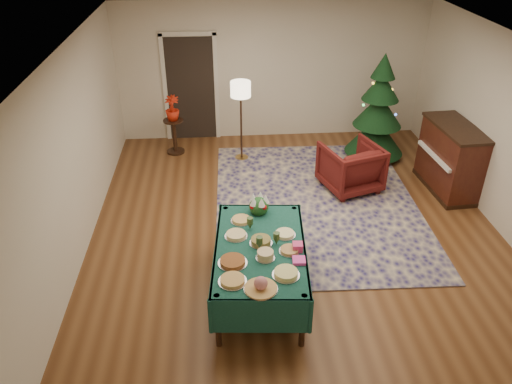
{
  "coord_description": "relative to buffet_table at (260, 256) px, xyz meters",
  "views": [
    {
      "loc": [
        -1.06,
        -6.03,
        4.28
      ],
      "look_at": [
        -0.62,
        -0.38,
        0.92
      ],
      "focal_mm": 35.0,
      "sensor_mm": 36.0,
      "label": 1
    }
  ],
  "objects": [
    {
      "name": "platter_4",
      "position": [
        0.04,
        -0.23,
        0.19
      ],
      "size": [
        0.22,
        0.22,
        0.1
      ],
      "color": "silver",
      "rests_on": "buffet_table"
    },
    {
      "name": "goblet_1",
      "position": [
        0.19,
        0.02,
        0.23
      ],
      "size": [
        0.08,
        0.08,
        0.17
      ],
      "color": "#2D471E",
      "rests_on": "buffet_table"
    },
    {
      "name": "platter_2",
      "position": [
        0.24,
        -0.55,
        0.17
      ],
      "size": [
        0.31,
        0.31,
        0.06
      ],
      "color": "silver",
      "rests_on": "buffet_table"
    },
    {
      "name": "centerpiece",
      "position": [
        0.05,
        0.73,
        0.27
      ],
      "size": [
        0.26,
        0.26,
        0.3
      ],
      "color": "#1E4C1E",
      "rests_on": "buffet_table"
    },
    {
      "name": "christmas_tree",
      "position": [
        2.48,
        3.66,
        0.31
      ],
      "size": [
        1.17,
        1.17,
        1.98
      ],
      "color": "black",
      "rests_on": "ground"
    },
    {
      "name": "napkin_stack",
      "position": [
        0.41,
        -0.33,
        0.16
      ],
      "size": [
        0.16,
        0.16,
        0.04
      ],
      "primitive_type": "cube",
      "rotation": [
        0.0,
        0.0,
        -0.08
      ],
      "color": "#F744B8",
      "rests_on": "buffet_table"
    },
    {
      "name": "platter_1",
      "position": [
        -0.06,
        -0.75,
        0.2
      ],
      "size": [
        0.36,
        0.36,
        0.16
      ],
      "color": "silver",
      "rests_on": "buffet_table"
    },
    {
      "name": "gift_box",
      "position": [
        0.43,
        -0.11,
        0.19
      ],
      "size": [
        0.13,
        0.13,
        0.1
      ],
      "primitive_type": "cube",
      "rotation": [
        0.0,
        0.0,
        -0.08
      ],
      "color": "#E94084",
      "rests_on": "buffet_table"
    },
    {
      "name": "buffet_table",
      "position": [
        0.0,
        0.0,
        0.0
      ],
      "size": [
        1.24,
        1.95,
        0.73
      ],
      "color": "black",
      "rests_on": "ground"
    },
    {
      "name": "platter_6",
      "position": [
        -0.27,
        0.22,
        0.17
      ],
      "size": [
        0.28,
        0.28,
        0.05
      ],
      "color": "silver",
      "rests_on": "buffet_table"
    },
    {
      "name": "platter_5",
      "position": [
        0.33,
        -0.13,
        0.16
      ],
      "size": [
        0.25,
        0.25,
        0.04
      ],
      "color": "silver",
      "rests_on": "buffet_table"
    },
    {
      "name": "goblet_0",
      "position": [
        -0.09,
        0.36,
        0.23
      ],
      "size": [
        0.08,
        0.08,
        0.17
      ],
      "color": "#2D471E",
      "rests_on": "buffet_table"
    },
    {
      "name": "doorway",
      "position": [
        -0.95,
        4.79,
        0.51
      ],
      "size": [
        1.08,
        0.04,
        2.16
      ],
      "color": "black",
      "rests_on": "ground"
    },
    {
      "name": "platter_3",
      "position": [
        -0.34,
        -0.29,
        0.17
      ],
      "size": [
        0.33,
        0.33,
        0.05
      ],
      "color": "silver",
      "rests_on": "buffet_table"
    },
    {
      "name": "platter_9",
      "position": [
        -0.19,
        0.55,
        0.16
      ],
      "size": [
        0.27,
        0.27,
        0.04
      ],
      "color": "silver",
      "rests_on": "buffet_table"
    },
    {
      "name": "room_shell",
      "position": [
        0.65,
        1.31,
        0.77
      ],
      "size": [
        7.0,
        7.0,
        7.0
      ],
      "color": "#593319",
      "rests_on": "ground"
    },
    {
      "name": "platter_0",
      "position": [
        -0.35,
        -0.61,
        0.17
      ],
      "size": [
        0.31,
        0.31,
        0.05
      ],
      "color": "silver",
      "rests_on": "buffet_table"
    },
    {
      "name": "floor_lamp",
      "position": [
        -0.03,
        3.77,
        0.69
      ],
      "size": [
        0.36,
        0.36,
        1.5
      ],
      "color": "#A57F3F",
      "rests_on": "ground"
    },
    {
      "name": "piano",
      "position": [
        3.35,
        2.34,
        -0.02
      ],
      "size": [
        0.71,
        1.36,
        1.15
      ],
      "color": "black",
      "rests_on": "ground"
    },
    {
      "name": "side_table",
      "position": [
        -1.29,
        4.12,
        -0.26
      ],
      "size": [
        0.38,
        0.38,
        0.67
      ],
      "color": "black",
      "rests_on": "ground"
    },
    {
      "name": "potted_plant",
      "position": [
        -1.29,
        4.12,
        0.22
      ],
      "size": [
        0.26,
        0.47,
        0.26
      ],
      "primitive_type": "imported",
      "color": "red",
      "rests_on": "side_table"
    },
    {
      "name": "armchair",
      "position": [
        1.73,
        2.49,
        -0.14
      ],
      "size": [
        1.07,
        1.04,
        0.89
      ],
      "primitive_type": "imported",
      "rotation": [
        0.0,
        0.0,
        3.45
      ],
      "color": "#521311",
      "rests_on": "ground"
    },
    {
      "name": "rug",
      "position": [
        1.09,
        2.05,
        -0.57
      ],
      "size": [
        3.31,
        4.29,
        0.02
      ],
      "primitive_type": "cube",
      "rotation": [
        0.0,
        0.0,
        -0.03
      ],
      "color": "#1A1654",
      "rests_on": "ground"
    },
    {
      "name": "platter_8",
      "position": [
        0.32,
        0.2,
        0.16
      ],
      "size": [
        0.27,
        0.27,
        0.04
      ],
      "color": "silver",
      "rests_on": "buffet_table"
    },
    {
      "name": "goblet_2",
      "position": [
        -0.01,
        -0.05,
        0.23
      ],
      "size": [
        0.08,
        0.08,
        0.17
      ],
      "color": "#2D471E",
      "rests_on": "buffet_table"
    },
    {
      "name": "platter_7",
      "position": [
        0.01,
        0.06,
        0.18
      ],
      "size": [
        0.28,
        0.28,
        0.07
      ],
      "color": "silver",
      "rests_on": "buffet_table"
    }
  ]
}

